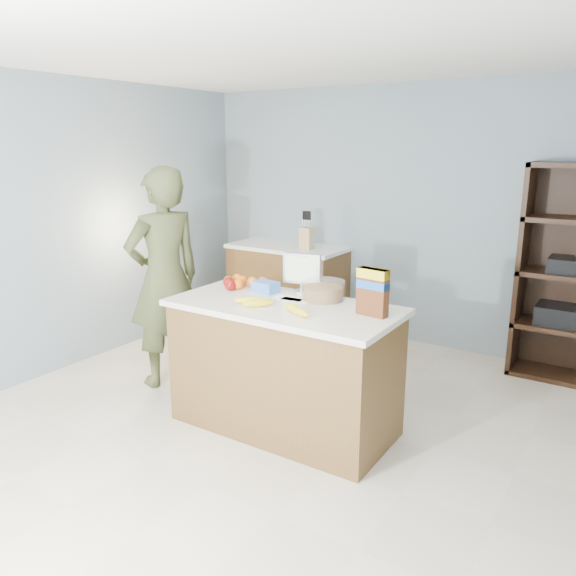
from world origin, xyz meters
The scene contains 14 objects.
floor centered at (0.00, 0.00, 0.00)m, with size 4.50×5.00×0.02m, color beige.
walls centered at (0.00, 0.00, 1.65)m, with size 4.52×5.02×2.51m.
counter_peninsula centered at (0.00, 0.30, 0.42)m, with size 1.56×0.76×0.90m.
back_cabinet centered at (-1.20, 2.20, 0.45)m, with size 1.24×0.62×0.90m.
person centered at (-1.24, 0.43, 0.89)m, with size 0.65×0.43×1.78m, color #3F4526.
knife_block centered at (-0.92, 2.11, 1.02)m, with size 0.12×0.10×0.31m.
envelopes centered at (-0.01, 0.42, 0.90)m, with size 0.30×0.16×0.00m.
bananas centered at (0.02, 0.17, 0.92)m, with size 0.62×0.21×0.05m.
apples centered at (-0.56, 0.42, 0.94)m, with size 0.15×0.14×0.08m.
oranges centered at (-0.52, 0.54, 0.94)m, with size 0.31×0.23×0.08m.
blue_carton centered at (-0.28, 0.48, 0.94)m, with size 0.18×0.12×0.08m, color blue.
salad_bowl centered at (0.16, 0.54, 0.96)m, with size 0.30×0.30×0.13m.
tv centered at (-0.07, 0.63, 1.06)m, with size 0.28×0.12×0.28m.
cereal_box centered at (0.60, 0.38, 1.07)m, with size 0.21×0.10×0.30m.
Camera 1 is at (1.98, -2.72, 1.94)m, focal length 35.00 mm.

